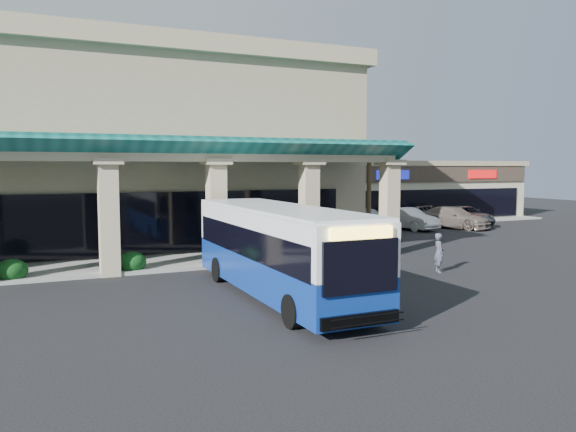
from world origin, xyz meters
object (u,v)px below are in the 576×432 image
transit_bus (279,252)px  pedestrian (439,253)px  car_red (454,218)px  car_gray (464,216)px  car_silver (366,219)px  car_white (407,219)px

transit_bus → pedestrian: (7.86, 1.30, -0.71)m
car_red → car_gray: bearing=8.0°
car_red → car_gray: car_red is taller
car_silver → car_white: 3.15m
car_gray → car_white: bearing=-169.0°
car_white → car_gray: bearing=-8.4°
car_red → car_gray: 2.11m
pedestrian → car_white: size_ratio=0.35×
transit_bus → car_red: 24.69m
car_silver → transit_bus: bearing=-146.2°
transit_bus → pedestrian: bearing=9.7°
car_silver → car_red: (6.64, -1.26, -0.06)m
pedestrian → car_red: bearing=-24.2°
transit_bus → car_red: transit_bus is taller
car_silver → car_gray: size_ratio=0.92×
transit_bus → car_white: transit_bus is taller
pedestrian → car_white: (8.61, 13.82, -0.06)m
car_white → car_gray: (5.41, 0.32, -0.03)m
car_red → pedestrian: bearing=-153.0°
car_silver → car_gray: (8.50, -0.26, -0.10)m
transit_bus → car_red: bearing=36.1°
transit_bus → car_gray: 26.79m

